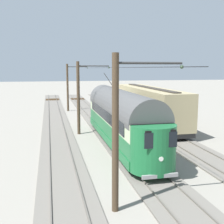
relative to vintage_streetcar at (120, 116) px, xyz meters
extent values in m
plane|color=gray|center=(0.00, -2.66, -2.26)|extent=(220.00, 220.00, 0.00)
cube|color=#666059|center=(-4.75, -2.66, -2.21)|extent=(2.80, 80.00, 0.10)
cube|color=#59544C|center=(-4.03, -2.66, -2.12)|extent=(0.07, 80.00, 0.08)
cube|color=#59544C|center=(-5.47, -2.66, -2.12)|extent=(0.07, 80.00, 0.08)
cube|color=#47331E|center=(-4.75, -34.66, -2.15)|extent=(2.50, 0.24, 0.08)
cube|color=#47331E|center=(-4.75, -34.01, -2.15)|extent=(2.50, 0.24, 0.08)
cube|color=#47331E|center=(-4.75, -33.36, -2.15)|extent=(2.50, 0.24, 0.08)
cube|color=#47331E|center=(-4.75, -32.71, -2.15)|extent=(2.50, 0.24, 0.08)
cube|color=#47331E|center=(-4.75, -32.06, -2.15)|extent=(2.50, 0.24, 0.08)
cube|color=#666059|center=(0.00, -2.66, -2.21)|extent=(2.80, 80.00, 0.10)
cube|color=#59544C|center=(0.72, -2.66, -2.12)|extent=(0.07, 80.00, 0.08)
cube|color=#59544C|center=(-0.72, -2.66, -2.12)|extent=(0.07, 80.00, 0.08)
cube|color=#47331E|center=(0.00, -34.66, -2.15)|extent=(2.50, 0.24, 0.08)
cube|color=#47331E|center=(0.00, -34.01, -2.15)|extent=(2.50, 0.24, 0.08)
cube|color=#47331E|center=(0.00, -33.36, -2.15)|extent=(2.50, 0.24, 0.08)
cube|color=#47331E|center=(0.00, -32.71, -2.15)|extent=(2.50, 0.24, 0.08)
cube|color=#47331E|center=(0.00, -32.06, -2.15)|extent=(2.50, 0.24, 0.08)
cube|color=#666059|center=(4.75, -2.66, -2.21)|extent=(2.80, 80.00, 0.10)
cube|color=#59544C|center=(5.47, -2.66, -2.12)|extent=(0.07, 80.00, 0.08)
cube|color=#59544C|center=(4.03, -2.66, -2.12)|extent=(0.07, 80.00, 0.08)
cube|color=#47331E|center=(4.75, -34.66, -2.15)|extent=(2.50, 0.24, 0.08)
cube|color=#47331E|center=(4.75, -34.01, -2.15)|extent=(2.50, 0.24, 0.08)
cube|color=#47331E|center=(4.75, -33.36, -2.15)|extent=(2.50, 0.24, 0.08)
cube|color=#47331E|center=(4.75, -32.71, -2.15)|extent=(2.50, 0.24, 0.08)
cube|color=#47331E|center=(4.75, -32.06, -2.15)|extent=(2.50, 0.24, 0.08)
cube|color=#196033|center=(0.00, -0.01, -1.55)|extent=(2.65, 14.35, 0.55)
cube|color=#196033|center=(0.00, -0.01, -0.80)|extent=(2.55, 14.35, 0.95)
cube|color=#B7C699|center=(0.00, -0.01, 0.20)|extent=(2.55, 14.35, 1.05)
cylinder|color=#4C4C4C|center=(0.00, -0.01, 0.72)|extent=(2.65, 14.06, 2.65)
cylinder|color=#196033|center=(0.00, 7.12, -0.55)|extent=(2.55, 2.55, 2.55)
cylinder|color=#196033|center=(0.00, -7.13, -0.55)|extent=(2.55, 2.55, 2.55)
cube|color=black|center=(0.00, 8.25, 0.46)|extent=(1.63, 0.08, 0.36)
cube|color=black|center=(0.00, 8.29, 0.15)|extent=(1.73, 0.06, 0.80)
cube|color=black|center=(1.29, -0.01, 0.20)|extent=(0.04, 12.05, 0.80)
cube|color=black|center=(-1.29, -0.01, 0.20)|extent=(0.04, 12.05, 0.80)
cylinder|color=silver|center=(0.00, 8.38, -0.80)|extent=(0.24, 0.06, 0.24)
cube|color=gray|center=(0.00, 8.31, -1.73)|extent=(1.94, 0.12, 0.20)
cylinder|color=black|center=(0.00, -4.35, 2.63)|extent=(0.07, 4.40, 1.24)
cylinder|color=black|center=(0.72, 4.58, -1.70)|extent=(0.10, 0.76, 0.76)
cylinder|color=black|center=(-0.72, 4.58, -1.70)|extent=(0.10, 0.76, 0.76)
cylinder|color=black|center=(0.72, -4.60, -1.70)|extent=(0.10, 0.76, 0.76)
cylinder|color=black|center=(-0.72, -4.60, -1.70)|extent=(0.10, 0.76, 0.76)
cube|color=tan|center=(-4.75, -6.54, 0.07)|extent=(2.90, 14.76, 3.20)
cube|color=#332D28|center=(-4.75, -6.54, 1.73)|extent=(0.70, 13.28, 0.08)
cube|color=black|center=(-4.75, -6.54, -1.73)|extent=(2.70, 14.76, 0.36)
cube|color=black|center=(-3.27, -6.54, -0.18)|extent=(0.06, 2.20, 2.56)
cylinder|color=black|center=(-4.03, -1.38, -1.66)|extent=(0.10, 0.84, 0.84)
cylinder|color=black|center=(-5.47, -1.38, -1.66)|extent=(0.10, 0.84, 0.84)
cylinder|color=black|center=(-4.03, -11.71, -1.66)|extent=(0.10, 0.84, 0.84)
cylinder|color=black|center=(-5.47, -11.71, -1.66)|extent=(0.10, 0.84, 0.84)
cylinder|color=#423323|center=(2.81, -18.74, 1.02)|extent=(0.28, 0.28, 6.56)
cylinder|color=#2D2D2D|center=(1.41, -18.74, 3.90)|extent=(2.81, 0.10, 0.10)
sphere|color=#334733|center=(0.00, -18.74, 3.75)|extent=(0.16, 0.16, 0.16)
cylinder|color=#423323|center=(2.81, -4.23, 1.02)|extent=(0.28, 0.28, 6.56)
cylinder|color=#2D2D2D|center=(1.41, -4.23, 3.90)|extent=(2.81, 0.10, 0.10)
sphere|color=#334733|center=(0.00, -4.23, 3.75)|extent=(0.16, 0.16, 0.16)
cylinder|color=#423323|center=(2.81, 10.28, 1.02)|extent=(0.28, 0.28, 6.56)
cylinder|color=#2D2D2D|center=(1.41, 10.28, 3.90)|extent=(2.81, 0.10, 0.10)
sphere|color=#334733|center=(0.00, 10.28, 3.75)|extent=(0.16, 0.16, 0.16)
cylinder|color=black|center=(0.00, -4.23, 3.75)|extent=(0.03, 33.02, 0.03)
cylinder|color=black|center=(1.41, -18.74, 3.90)|extent=(2.81, 0.02, 0.02)
camera|label=1|loc=(5.39, 21.21, 3.69)|focal=45.57mm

